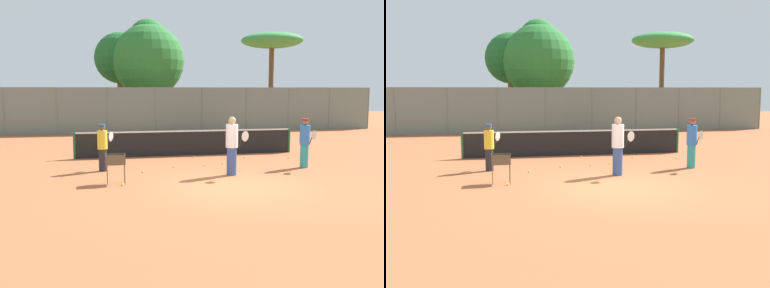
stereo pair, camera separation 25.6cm
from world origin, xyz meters
TOP-DOWN VIEW (x-y plane):
  - ground_plane at (0.00, 0.00)m, footprint 80.00×80.00m
  - tennis_net at (0.00, 6.45)m, footprint 9.36×0.10m
  - back_fence at (-0.00, 16.65)m, footprint 30.59×0.08m
  - tree_0 at (-0.03, 20.15)m, footprint 5.12×5.12m
  - tree_1 at (0.09, 21.38)m, footprint 2.78×2.78m
  - tree_2 at (8.90, 19.28)m, footprint 4.48×4.48m
  - tree_3 at (-1.96, 21.37)m, footprint 3.68×3.68m
  - player_white_outfit at (-3.55, 3.45)m, footprint 0.60×0.76m
  - player_red_cap at (3.52, 2.65)m, footprint 0.36×0.92m
  - player_yellow_shirt at (0.55, 1.83)m, footprint 0.59×0.87m
  - ball_cart at (-3.22, 1.25)m, footprint 0.56×0.41m
  - tennis_ball_0 at (-2.24, 2.88)m, footprint 0.07×0.07m
  - tennis_ball_1 at (2.16, 5.23)m, footprint 0.07×0.07m
  - tennis_ball_2 at (-1.05, 3.65)m, footprint 0.07×0.07m
  - tennis_ball_3 at (0.08, 3.72)m, footprint 0.07×0.07m
  - tennis_ball_4 at (3.88, 4.82)m, footprint 0.07×0.07m
  - tennis_ball_5 at (0.86, 3.99)m, footprint 0.07×0.07m
  - tennis_ball_6 at (-3.04, 0.92)m, footprint 0.07×0.07m
  - tennis_ball_7 at (0.13, 5.76)m, footprint 0.07×0.07m
  - parked_car at (-4.62, 21.50)m, footprint 4.20×1.70m

SIDE VIEW (x-z plane):
  - ground_plane at x=0.00m, z-range 0.00..0.00m
  - tennis_ball_0 at x=-2.24m, z-range 0.00..0.07m
  - tennis_ball_1 at x=2.16m, z-range 0.00..0.07m
  - tennis_ball_2 at x=-1.05m, z-range 0.00..0.07m
  - tennis_ball_3 at x=0.08m, z-range 0.00..0.07m
  - tennis_ball_4 at x=3.88m, z-range 0.00..0.07m
  - tennis_ball_5 at x=0.86m, z-range 0.00..0.07m
  - tennis_ball_6 at x=-3.04m, z-range 0.00..0.07m
  - tennis_ball_7 at x=0.13m, z-range 0.00..0.07m
  - tennis_net at x=0.00m, z-range 0.02..1.09m
  - ball_cart at x=-3.22m, z-range 0.21..1.10m
  - parked_car at x=-4.62m, z-range -0.14..1.46m
  - player_white_outfit at x=-3.55m, z-range 0.03..1.65m
  - player_red_cap at x=3.52m, z-range 0.03..1.79m
  - player_yellow_shirt at x=0.55m, z-range 0.03..1.94m
  - back_fence at x=0.00m, z-range 0.00..2.92m
  - tree_0 at x=-0.03m, z-range 1.10..8.46m
  - tree_3 at x=-1.96m, z-range 1.56..8.45m
  - tree_2 at x=8.90m, z-range 2.77..9.66m
  - tree_1 at x=0.09m, z-range 2.34..10.24m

